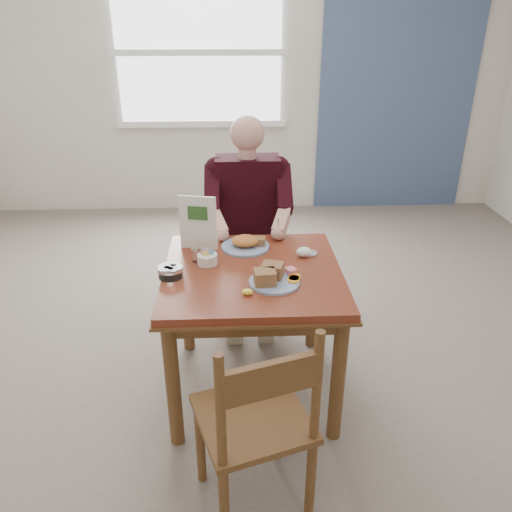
{
  "coord_description": "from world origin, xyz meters",
  "views": [
    {
      "loc": [
        -0.09,
        -2.25,
        1.91
      ],
      "look_at": [
        0.02,
        0.0,
        0.83
      ],
      "focal_mm": 35.0,
      "sensor_mm": 36.0,
      "label": 1
    }
  ],
  "objects_px": {
    "chair_near": "(257,424)",
    "diner": "(248,210)",
    "table": "(253,289)",
    "far_plate": "(246,243)",
    "chair_far": "(248,252)",
    "near_plate": "(272,277)"
  },
  "relations": [
    {
      "from": "chair_far",
      "to": "near_plate",
      "type": "xyz_separation_m",
      "value": [
        0.09,
        -0.94,
        0.3
      ]
    },
    {
      "from": "chair_far",
      "to": "diner",
      "type": "height_order",
      "value": "diner"
    },
    {
      "from": "chair_near",
      "to": "far_plate",
      "type": "height_order",
      "value": "chair_near"
    },
    {
      "from": "chair_far",
      "to": "diner",
      "type": "xyz_separation_m",
      "value": [
        0.0,
        -0.09,
        0.33
      ]
    },
    {
      "from": "chair_far",
      "to": "chair_near",
      "type": "bearing_deg",
      "value": -90.54
    },
    {
      "from": "chair_near",
      "to": "far_plate",
      "type": "relative_size",
      "value": 3.17
    },
    {
      "from": "near_plate",
      "to": "far_plate",
      "type": "xyz_separation_m",
      "value": [
        -0.11,
        0.41,
        -0.0
      ]
    },
    {
      "from": "chair_far",
      "to": "chair_near",
      "type": "relative_size",
      "value": 1.0
    },
    {
      "from": "chair_near",
      "to": "diner",
      "type": "xyz_separation_m",
      "value": [
        0.02,
        1.49,
        0.33
      ]
    },
    {
      "from": "diner",
      "to": "near_plate",
      "type": "bearing_deg",
      "value": -83.92
    },
    {
      "from": "chair_far",
      "to": "diner",
      "type": "bearing_deg",
      "value": -89.99
    },
    {
      "from": "chair_near",
      "to": "diner",
      "type": "distance_m",
      "value": 1.53
    },
    {
      "from": "chair_near",
      "to": "far_plate",
      "type": "xyz_separation_m",
      "value": [
        -0.01,
        1.05,
        0.3
      ]
    },
    {
      "from": "table",
      "to": "chair_far",
      "type": "xyz_separation_m",
      "value": [
        0.0,
        0.8,
        -0.16
      ]
    },
    {
      "from": "table",
      "to": "near_plate",
      "type": "bearing_deg",
      "value": -57.33
    },
    {
      "from": "table",
      "to": "near_plate",
      "type": "distance_m",
      "value": 0.22
    },
    {
      "from": "diner",
      "to": "table",
      "type": "bearing_deg",
      "value": -90.0
    },
    {
      "from": "near_plate",
      "to": "chair_near",
      "type": "bearing_deg",
      "value": -99.27
    },
    {
      "from": "near_plate",
      "to": "table",
      "type": "bearing_deg",
      "value": 122.67
    },
    {
      "from": "diner",
      "to": "far_plate",
      "type": "xyz_separation_m",
      "value": [
        -0.02,
        -0.44,
        -0.03
      ]
    },
    {
      "from": "table",
      "to": "far_plate",
      "type": "bearing_deg",
      "value": 95.01
    },
    {
      "from": "table",
      "to": "near_plate",
      "type": "relative_size",
      "value": 3.41
    }
  ]
}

